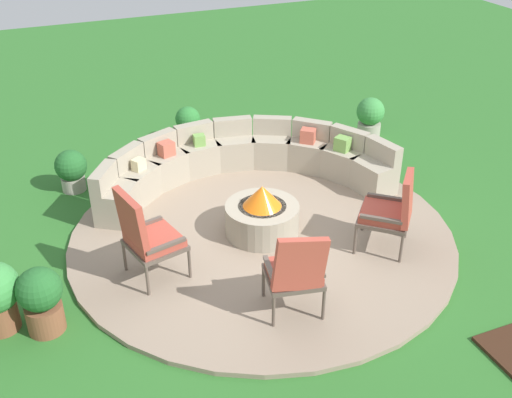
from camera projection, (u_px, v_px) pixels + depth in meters
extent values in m
plane|color=#2D6B28|center=(262.00, 236.00, 7.90)|extent=(24.00, 24.00, 0.00)
cylinder|color=gray|center=(262.00, 234.00, 7.89)|extent=(4.89, 4.89, 0.06)
cylinder|color=#9E937F|center=(262.00, 219.00, 7.77)|extent=(0.94, 0.94, 0.40)
cylinder|color=black|center=(262.00, 208.00, 7.68)|extent=(0.61, 0.61, 0.06)
cone|color=orange|center=(262.00, 196.00, 7.60)|extent=(0.49, 0.49, 0.28)
cube|color=#9E937F|center=(373.00, 176.00, 8.70)|extent=(0.56, 0.66, 0.46)
cube|color=#9E937F|center=(384.00, 151.00, 8.59)|extent=(0.28, 0.60, 0.27)
cube|color=#9E937F|center=(343.00, 163.00, 9.06)|extent=(0.68, 0.73, 0.46)
cube|color=#9E937F|center=(350.00, 138.00, 8.98)|extent=(0.42, 0.59, 0.27)
cube|color=#9E937F|center=(308.00, 155.00, 9.31)|extent=(0.73, 0.73, 0.46)
cube|color=#9E937F|center=(312.00, 129.00, 9.24)|extent=(0.53, 0.52, 0.27)
cube|color=#9E937F|center=(271.00, 151.00, 9.42)|extent=(0.73, 0.67, 0.46)
cube|color=#9E937F|center=(272.00, 125.00, 9.37)|extent=(0.59, 0.41, 0.27)
cube|color=#9E937F|center=(235.00, 152.00, 9.39)|extent=(0.66, 0.55, 0.46)
cube|color=#9E937F|center=(232.00, 126.00, 9.33)|extent=(0.60, 0.26, 0.27)
cube|color=#9E937F|center=(199.00, 158.00, 9.22)|extent=(0.63, 0.51, 0.46)
cube|color=#9E937F|center=(194.00, 132.00, 9.15)|extent=(0.60, 0.22, 0.27)
cube|color=#9E937F|center=(166.00, 168.00, 8.92)|extent=(0.71, 0.64, 0.46)
cube|color=#9E937F|center=(158.00, 143.00, 8.82)|extent=(0.60, 0.38, 0.27)
cube|color=#9E937F|center=(138.00, 184.00, 8.52)|extent=(0.74, 0.72, 0.46)
cube|color=#9E937F|center=(127.00, 158.00, 8.39)|extent=(0.55, 0.50, 0.27)
cube|color=#9E937F|center=(117.00, 203.00, 8.05)|extent=(0.69, 0.73, 0.46)
cube|color=#9E937F|center=(103.00, 178.00, 7.89)|extent=(0.45, 0.58, 0.27)
cube|color=#70A34C|center=(199.00, 140.00, 9.02)|extent=(0.18, 0.15, 0.16)
cube|color=#BC5B47|center=(166.00, 149.00, 8.72)|extent=(0.25, 0.23, 0.20)
cube|color=beige|center=(139.00, 164.00, 8.34)|extent=(0.21, 0.20, 0.16)
cube|color=#70A34C|center=(342.00, 144.00, 8.86)|extent=(0.26, 0.27, 0.20)
cube|color=#BC5B47|center=(308.00, 136.00, 9.10)|extent=(0.28, 0.27, 0.21)
cylinder|color=brown|center=(165.00, 241.00, 7.36)|extent=(0.04, 0.04, 0.38)
cylinder|color=brown|center=(190.00, 264.00, 6.97)|extent=(0.04, 0.04, 0.38)
cylinder|color=brown|center=(125.00, 257.00, 7.09)|extent=(0.04, 0.04, 0.38)
cylinder|color=brown|center=(148.00, 281.00, 6.69)|extent=(0.04, 0.04, 0.38)
cube|color=brown|center=(155.00, 245.00, 6.92)|extent=(0.70, 0.72, 0.05)
cube|color=#B24738|center=(155.00, 239.00, 6.88)|extent=(0.64, 0.66, 0.09)
cube|color=#B24738|center=(132.00, 224.00, 6.60)|extent=(0.27, 0.59, 0.72)
cube|color=brown|center=(143.00, 224.00, 7.04)|extent=(0.48, 0.16, 0.04)
cube|color=brown|center=(166.00, 246.00, 6.66)|extent=(0.48, 0.16, 0.04)
cylinder|color=brown|center=(263.00, 282.00, 6.68)|extent=(0.04, 0.04, 0.38)
cylinder|color=brown|center=(310.00, 276.00, 6.77)|extent=(0.04, 0.04, 0.38)
cylinder|color=brown|center=(274.00, 312.00, 6.25)|extent=(0.04, 0.04, 0.38)
cylinder|color=brown|center=(324.00, 305.00, 6.34)|extent=(0.04, 0.04, 0.38)
cube|color=brown|center=(293.00, 277.00, 6.40)|extent=(0.66, 0.64, 0.05)
cube|color=#B24738|center=(294.00, 271.00, 6.37)|extent=(0.61, 0.59, 0.09)
cube|color=#B24738|center=(300.00, 265.00, 6.05)|extent=(0.58, 0.20, 0.65)
cube|color=brown|center=(270.00, 269.00, 6.29)|extent=(0.14, 0.46, 0.04)
cube|color=brown|center=(317.00, 264.00, 6.38)|extent=(0.14, 0.46, 0.04)
cylinder|color=brown|center=(355.00, 241.00, 7.37)|extent=(0.04, 0.04, 0.38)
cylinder|color=brown|center=(363.00, 217.00, 7.83)|extent=(0.04, 0.04, 0.38)
cylinder|color=brown|center=(401.00, 249.00, 7.22)|extent=(0.04, 0.04, 0.38)
cylinder|color=brown|center=(407.00, 225.00, 7.68)|extent=(0.04, 0.04, 0.38)
cube|color=brown|center=(383.00, 218.00, 7.42)|extent=(0.83, 0.83, 0.05)
cube|color=#B24738|center=(384.00, 213.00, 7.38)|extent=(0.76, 0.76, 0.09)
cube|color=#B24738|center=(408.00, 198.00, 7.19)|extent=(0.43, 0.53, 0.63)
cube|color=brown|center=(381.00, 219.00, 7.13)|extent=(0.41, 0.36, 0.04)
cube|color=brown|center=(387.00, 198.00, 7.57)|extent=(0.41, 0.36, 0.04)
cylinder|color=brown|center=(189.00, 135.00, 10.32)|extent=(0.28, 0.28, 0.27)
sphere|color=#2D7A33|center=(188.00, 119.00, 10.18)|extent=(0.41, 0.41, 0.41)
cylinder|color=brown|center=(45.00, 317.00, 6.32)|extent=(0.38, 0.38, 0.31)
sphere|color=#236028|center=(39.00, 289.00, 6.13)|extent=(0.46, 0.46, 0.46)
sphere|color=#E55638|center=(43.00, 280.00, 6.10)|extent=(0.17, 0.17, 0.17)
cylinder|color=brown|center=(0.00, 316.00, 6.33)|extent=(0.37, 0.37, 0.33)
cylinder|color=#A89E8E|center=(74.00, 183.00, 8.91)|extent=(0.34, 0.34, 0.21)
sphere|color=#236028|center=(71.00, 166.00, 8.76)|extent=(0.46, 0.46, 0.46)
cylinder|color=#A89E8E|center=(369.00, 129.00, 10.56)|extent=(0.39, 0.39, 0.23)
sphere|color=#3D8E42|center=(371.00, 111.00, 10.39)|extent=(0.47, 0.47, 0.47)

